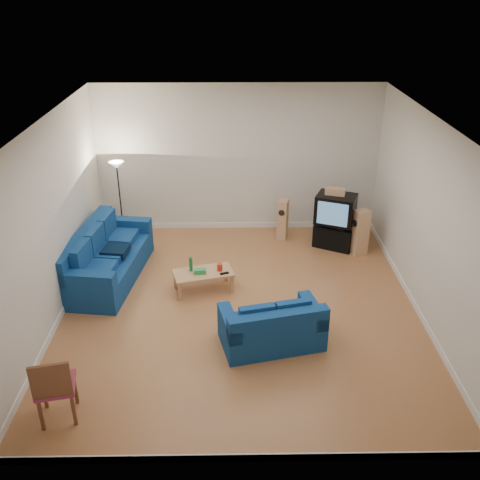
{
  "coord_description": "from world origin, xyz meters",
  "views": [
    {
      "loc": [
        -0.12,
        -7.7,
        5.14
      ],
      "look_at": [
        0.0,
        0.4,
        1.1
      ],
      "focal_mm": 40.0,
      "sensor_mm": 36.0,
      "label": 1
    }
  ],
  "objects_px": {
    "sofa_three_seat": "(105,261)",
    "television": "(336,209)",
    "coffee_table": "(203,275)",
    "tv_stand": "(334,236)",
    "sofa_loveseat": "(272,329)"
  },
  "relations": [
    {
      "from": "tv_stand",
      "to": "coffee_table",
      "type": "bearing_deg",
      "value": -119.43
    },
    {
      "from": "coffee_table",
      "to": "sofa_loveseat",
      "type": "bearing_deg",
      "value": -54.84
    },
    {
      "from": "coffee_table",
      "to": "television",
      "type": "bearing_deg",
      "value": 32.08
    },
    {
      "from": "coffee_table",
      "to": "television",
      "type": "distance_m",
      "value": 3.14
    },
    {
      "from": "sofa_loveseat",
      "to": "tv_stand",
      "type": "bearing_deg",
      "value": 52.05
    },
    {
      "from": "sofa_loveseat",
      "to": "television",
      "type": "height_order",
      "value": "television"
    },
    {
      "from": "sofa_three_seat",
      "to": "television",
      "type": "bearing_deg",
      "value": 112.07
    },
    {
      "from": "tv_stand",
      "to": "television",
      "type": "xyz_separation_m",
      "value": [
        -0.03,
        -0.05,
        0.64
      ]
    },
    {
      "from": "sofa_three_seat",
      "to": "tv_stand",
      "type": "xyz_separation_m",
      "value": [
        4.51,
        1.21,
        -0.11
      ]
    },
    {
      "from": "television",
      "to": "sofa_loveseat",
      "type": "bearing_deg",
      "value": -92.04
    },
    {
      "from": "sofa_three_seat",
      "to": "sofa_loveseat",
      "type": "bearing_deg",
      "value": 62.66
    },
    {
      "from": "sofa_three_seat",
      "to": "sofa_loveseat",
      "type": "height_order",
      "value": "sofa_three_seat"
    },
    {
      "from": "tv_stand",
      "to": "sofa_loveseat",
      "type": "bearing_deg",
      "value": -86.78
    },
    {
      "from": "sofa_three_seat",
      "to": "television",
      "type": "height_order",
      "value": "television"
    },
    {
      "from": "coffee_table",
      "to": "tv_stand",
      "type": "xyz_separation_m",
      "value": [
        2.65,
        1.7,
        -0.08
      ]
    }
  ]
}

